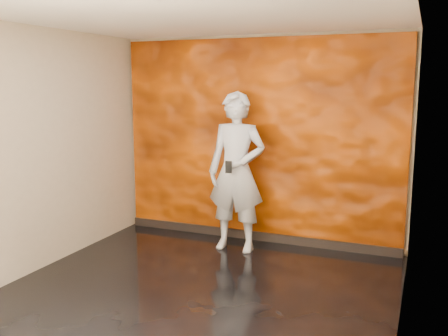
# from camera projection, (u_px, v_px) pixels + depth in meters

# --- Properties ---
(room) EXTENTS (4.02, 4.02, 2.81)m
(room) POSITION_uv_depth(u_px,v_px,m) (195.00, 160.00, 4.98)
(room) COLOR black
(room) RESTS_ON ground
(feature_wall) EXTENTS (3.90, 0.06, 2.75)m
(feature_wall) POSITION_uv_depth(u_px,v_px,m) (258.00, 141.00, 6.77)
(feature_wall) COLOR #E35600
(feature_wall) RESTS_ON ground
(baseboard) EXTENTS (3.90, 0.04, 0.12)m
(baseboard) POSITION_uv_depth(u_px,v_px,m) (256.00, 236.00, 6.96)
(baseboard) COLOR black
(baseboard) RESTS_ON ground
(man) EXTENTS (0.77, 0.52, 2.06)m
(man) POSITION_uv_depth(u_px,v_px,m) (237.00, 172.00, 6.42)
(man) COLOR #9BA0AB
(man) RESTS_ON ground
(phone) EXTENTS (0.08, 0.04, 0.15)m
(phone) POSITION_uv_depth(u_px,v_px,m) (229.00, 167.00, 6.13)
(phone) COLOR black
(phone) RESTS_ON man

